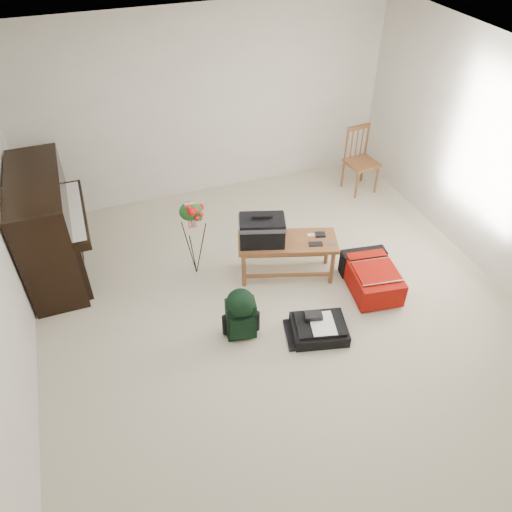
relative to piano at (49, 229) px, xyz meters
name	(u,v)px	position (x,y,z in m)	size (l,w,h in m)	color
floor	(283,316)	(2.19, -1.60, -0.60)	(5.00, 5.50, 0.01)	beige
ceiling	(295,87)	(2.19, -1.60, 1.90)	(5.00, 5.50, 0.01)	white
wall_back	(207,106)	(2.19, 1.15, 0.65)	(5.00, 0.04, 2.50)	beige
wall_right	(510,174)	(4.69, -1.60, 0.65)	(0.04, 5.50, 2.50)	beige
piano	(49,229)	(0.00, 0.00, 0.00)	(0.71, 1.50, 1.25)	black
bench	(271,237)	(2.28, -0.98, 0.00)	(1.19, 0.75, 0.85)	brown
dining_chair	(361,161)	(4.17, 0.41, -0.15)	(0.44, 0.44, 0.93)	brown
red_suitcase	(369,274)	(3.28, -1.47, -0.43)	(0.59, 0.80, 0.32)	#AD0D07
black_duffel	(319,328)	(2.43, -1.95, -0.52)	(0.64, 0.56, 0.23)	black
green_backpack	(241,312)	(1.69, -1.68, -0.27)	(0.32, 0.30, 0.59)	black
flower_stand	(193,239)	(1.49, -0.59, -0.10)	(0.34, 0.34, 1.02)	black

